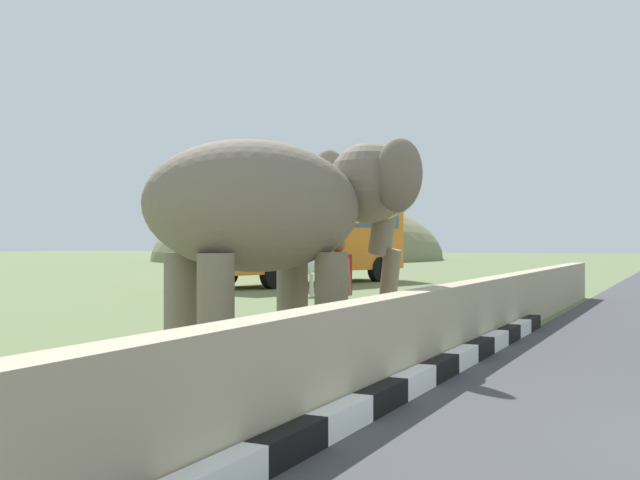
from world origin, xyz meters
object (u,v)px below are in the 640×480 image
(elephant, at_px, (281,211))
(person_handler, at_px, (338,287))
(cow_near, at_px, (297,266))
(bus_orange, at_px, (306,229))

(elephant, xyz_separation_m, person_handler, (1.15, -0.29, -1.05))
(elephant, distance_m, person_handler, 1.58)
(person_handler, relative_size, cow_near, 0.86)
(bus_orange, bearing_deg, person_handler, -151.23)
(person_handler, distance_m, cow_near, 11.49)
(elephant, height_order, bus_orange, bus_orange)
(elephant, bearing_deg, person_handler, -13.98)
(person_handler, height_order, cow_near, person_handler)
(person_handler, relative_size, bus_orange, 0.17)
(person_handler, bearing_deg, cow_near, 30.93)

